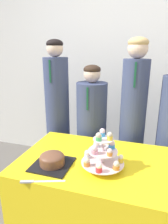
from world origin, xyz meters
TOP-DOWN VIEW (x-y plane):
  - wall_back at (0.00, 1.70)m, footprint 9.00×0.06m
  - table at (0.00, 0.39)m, footprint 1.22×0.78m
  - round_cake at (-0.31, 0.23)m, footprint 0.27×0.27m
  - cake_knife at (-0.33, 0.02)m, footprint 0.28×0.11m
  - cupcake_stand at (0.04, 0.30)m, footprint 0.30×0.30m
  - student_0 at (-0.62, 1.01)m, footprint 0.26×0.27m
  - student_1 at (-0.23, 1.01)m, footprint 0.32×0.32m
  - student_2 at (0.19, 1.01)m, footprint 0.25×0.25m

SIDE VIEW (x-z plane):
  - table at x=0.00m, z-range 0.00..0.73m
  - student_1 at x=-0.23m, z-range -0.05..1.34m
  - cake_knife at x=-0.33m, z-range 0.72..0.73m
  - round_cake at x=-0.31m, z-range 0.72..0.82m
  - student_0 at x=-0.62m, z-range -0.03..1.60m
  - student_2 at x=0.19m, z-range -0.02..1.62m
  - cupcake_stand at x=0.04m, z-range 0.70..0.99m
  - wall_back at x=0.00m, z-range 0.00..2.70m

